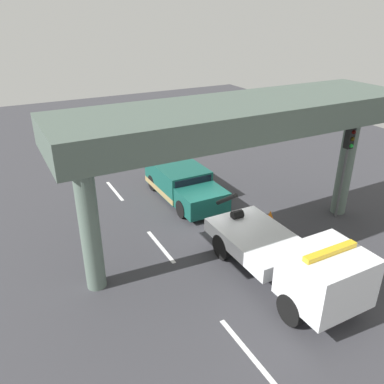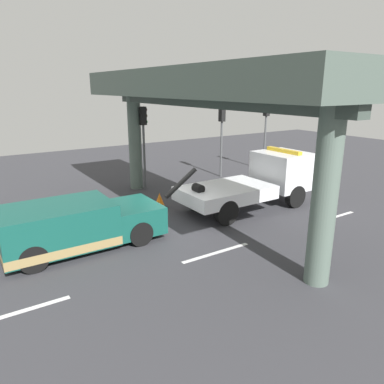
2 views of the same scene
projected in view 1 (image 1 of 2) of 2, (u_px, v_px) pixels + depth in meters
name	position (u px, v px, depth m)	size (l,w,h in m)	color
ground_plane	(220.00, 230.00, 17.04)	(60.00, 40.00, 0.10)	#38383D
lane_stripe_west	(115.00, 191.00, 20.59)	(2.60, 0.16, 0.01)	silver
lane_stripe_mid	(161.00, 246.00, 15.81)	(2.60, 0.16, 0.01)	silver
lane_stripe_east	(246.00, 350.00, 11.02)	(2.60, 0.16, 0.01)	silver
tow_truck_white	(293.00, 260.00, 12.89)	(7.25, 2.42, 2.46)	white
towed_van_green	(183.00, 183.00, 19.60)	(5.20, 2.22, 1.58)	#145147
overpass_structure	(242.00, 123.00, 13.88)	(3.60, 13.61, 5.82)	#596B60
traffic_light_near	(347.00, 154.00, 16.76)	(0.39, 0.32, 4.23)	#515456
traffic_cone_orange	(270.00, 218.00, 17.30)	(0.57, 0.57, 0.68)	orange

